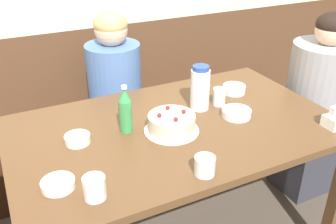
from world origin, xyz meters
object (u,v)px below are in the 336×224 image
Objects in this scene: napkin_holder at (336,119)px; glass_water_tall at (95,188)px; person_grey_tee at (315,109)px; person_teal_shirt at (117,107)px; soju_bottle at (125,110)px; bowl_sauce_shallow at (236,113)px; water_pitcher at (200,88)px; birthday_cake at (172,123)px; bowl_rice_small at (78,139)px; bowl_side_dish at (58,184)px; glass_shot_small at (219,97)px; bowl_soup_white at (234,89)px; bench_seat at (121,141)px; glass_tumbler_short at (205,166)px.

glass_water_tall is at bearing 179.23° from napkin_holder.
person_teal_shirt is at bearing -30.32° from person_grey_tee.
bowl_sauce_shallow is (0.52, -0.11, -0.09)m from soju_bottle.
bowl_sauce_shallow is (-0.35, 0.28, -0.02)m from napkin_holder.
bowl_sauce_shallow is 1.72× the size of glass_water_tall.
person_grey_tee is at bearing 49.63° from napkin_holder.
birthday_cake is at bearing -148.44° from water_pitcher.
bowl_rice_small is 1.32× the size of glass_water_tall.
bowl_side_dish is at bearing -143.68° from soju_bottle.
person_grey_tee is (1.46, 0.04, -0.21)m from bowl_rice_small.
bowl_sauce_shallow is at bearing -87.73° from glass_shot_small.
bowl_rice_small is at bearing -172.20° from bowl_soup_white.
glass_water_tall is (-0.03, -0.37, 0.02)m from bowl_rice_small.
glass_shot_small is (0.77, 0.41, 0.00)m from glass_water_tall.
napkin_holder reaches higher than birthday_cake.
water_pitcher is 0.64m from bowl_rice_small.
bowl_rice_small is 0.09× the size of person_teal_shirt.
bowl_soup_white is (0.67, 0.12, -0.08)m from soju_bottle.
glass_water_tall is at bearing -152.03° from glass_shot_small.
birthday_cake is at bearing 0.89° from person_teal_shirt.
water_pitcher reaches higher than glass_water_tall.
person_teal_shirt is 0.99× the size of person_grey_tee.
water_pitcher is 0.19× the size of person_grey_tee.
soju_bottle is at bearing 36.32° from bowl_side_dish.
soju_bottle is at bearing 156.00° from napkin_holder.
soju_bottle is at bearing -175.97° from glass_shot_small.
bowl_soup_white is at bearing 20.48° from bowl_side_dish.
bench_seat is at bearing 119.32° from napkin_holder.
person_teal_shirt reaches higher than bench_seat.
glass_water_tall is at bearing -147.64° from water_pitcher.
water_pitcher reaches higher than birthday_cake.
napkin_holder is at bearing -50.03° from glass_shot_small.
soju_bottle is 1.56× the size of bowl_sauce_shallow.
bowl_side_dish is (-0.77, -0.31, -0.10)m from water_pitcher.
bowl_soup_white is 1.48× the size of glass_water_tall.
glass_tumbler_short is at bearing -133.60° from bowl_soup_white.
napkin_holder is 0.55m from bowl_soup_white.
bowl_soup_white is 0.86× the size of bowl_sauce_shallow.
water_pitcher is 0.20× the size of person_teal_shirt.
bowl_side_dish is at bearing -119.30° from bench_seat.
water_pitcher is at bearing -75.72° from bench_seat.
person_teal_shirt is (0.17, 0.66, -0.32)m from soju_bottle.
birthday_cake is at bearing -27.30° from soju_bottle.
bowl_rice_small is at bearing 1.39° from person_grey_tee.
glass_water_tall is 0.07× the size of person_grey_tee.
bowl_side_dish is (-1.24, 0.13, -0.02)m from napkin_holder.
soju_bottle is 0.96m from napkin_holder.
soju_bottle is 1.82× the size of bowl_side_dish.
person_grey_tee is (1.24, 0.03, -0.29)m from soju_bottle.
person_grey_tee is at bearing -0.85° from water_pitcher.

